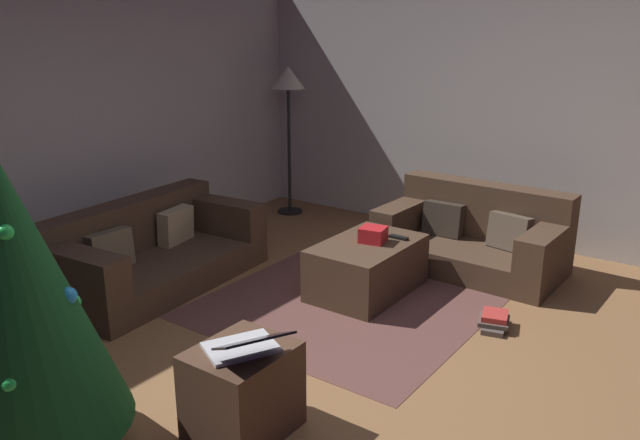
{
  "coord_description": "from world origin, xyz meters",
  "views": [
    {
      "loc": [
        -2.88,
        -1.8,
        2.07
      ],
      "look_at": [
        0.6,
        0.7,
        0.75
      ],
      "focal_mm": 35.71,
      "sensor_mm": 36.0,
      "label": 1
    }
  ],
  "objects_px": {
    "gift_box": "(373,235)",
    "side_table": "(243,391)",
    "couch_left": "(150,252)",
    "couch_right": "(474,236)",
    "christmas_tree": "(9,291)",
    "ottoman": "(367,267)",
    "book_stack": "(494,321)",
    "corner_lamp": "(288,89)",
    "tv_remote": "(399,237)",
    "laptop": "(245,345)"
  },
  "relations": [
    {
      "from": "tv_remote",
      "to": "couch_right",
      "type": "bearing_deg",
      "value": -20.2
    },
    {
      "from": "gift_box",
      "to": "corner_lamp",
      "type": "bearing_deg",
      "value": 54.45
    },
    {
      "from": "gift_box",
      "to": "side_table",
      "type": "relative_size",
      "value": 0.37
    },
    {
      "from": "ottoman",
      "to": "book_stack",
      "type": "bearing_deg",
      "value": -90.74
    },
    {
      "from": "couch_right",
      "to": "gift_box",
      "type": "xyz_separation_m",
      "value": [
        -1.01,
        0.44,
        0.21
      ]
    },
    {
      "from": "ottoman",
      "to": "corner_lamp",
      "type": "height_order",
      "value": "corner_lamp"
    },
    {
      "from": "ottoman",
      "to": "corner_lamp",
      "type": "distance_m",
      "value": 2.66
    },
    {
      "from": "laptop",
      "to": "ottoman",
      "type": "bearing_deg",
      "value": 14.3
    },
    {
      "from": "book_stack",
      "to": "corner_lamp",
      "type": "distance_m",
      "value": 3.58
    },
    {
      "from": "side_table",
      "to": "book_stack",
      "type": "relative_size",
      "value": 1.61
    },
    {
      "from": "couch_left",
      "to": "tv_remote",
      "type": "distance_m",
      "value": 2.05
    },
    {
      "from": "couch_right",
      "to": "ottoman",
      "type": "relative_size",
      "value": 1.66
    },
    {
      "from": "ottoman",
      "to": "corner_lamp",
      "type": "bearing_deg",
      "value": 53.29
    },
    {
      "from": "couch_left",
      "to": "book_stack",
      "type": "height_order",
      "value": "couch_left"
    },
    {
      "from": "ottoman",
      "to": "laptop",
      "type": "relative_size",
      "value": 1.75
    },
    {
      "from": "couch_left",
      "to": "christmas_tree",
      "type": "distance_m",
      "value": 2.35
    },
    {
      "from": "side_table",
      "to": "christmas_tree",
      "type": "bearing_deg",
      "value": 137.1
    },
    {
      "from": "side_table",
      "to": "laptop",
      "type": "bearing_deg",
      "value": -116.87
    },
    {
      "from": "christmas_tree",
      "to": "side_table",
      "type": "xyz_separation_m",
      "value": [
        0.77,
        -0.71,
        -0.66
      ]
    },
    {
      "from": "couch_left",
      "to": "book_stack",
      "type": "bearing_deg",
      "value": 103.5
    },
    {
      "from": "couch_left",
      "to": "tv_remote",
      "type": "xyz_separation_m",
      "value": [
        1.1,
        -1.73,
        0.17
      ]
    },
    {
      "from": "couch_right",
      "to": "book_stack",
      "type": "height_order",
      "value": "couch_right"
    },
    {
      "from": "tv_remote",
      "to": "corner_lamp",
      "type": "height_order",
      "value": "corner_lamp"
    },
    {
      "from": "laptop",
      "to": "corner_lamp",
      "type": "distance_m",
      "value": 4.26
    },
    {
      "from": "couch_right",
      "to": "gift_box",
      "type": "height_order",
      "value": "couch_right"
    },
    {
      "from": "gift_box",
      "to": "corner_lamp",
      "type": "height_order",
      "value": "corner_lamp"
    },
    {
      "from": "couch_right",
      "to": "book_stack",
      "type": "distance_m",
      "value": 1.25
    },
    {
      "from": "christmas_tree",
      "to": "side_table",
      "type": "bearing_deg",
      "value": -42.9
    },
    {
      "from": "side_table",
      "to": "laptop",
      "type": "xyz_separation_m",
      "value": [
        -0.03,
        -0.06,
        0.3
      ]
    },
    {
      "from": "couch_right",
      "to": "laptop",
      "type": "xyz_separation_m",
      "value": [
        -3.03,
        -0.04,
        0.27
      ]
    },
    {
      "from": "gift_box",
      "to": "book_stack",
      "type": "xyz_separation_m",
      "value": [
        -0.06,
        -1.05,
        -0.43
      ]
    },
    {
      "from": "laptop",
      "to": "corner_lamp",
      "type": "bearing_deg",
      "value": 35.34
    },
    {
      "from": "ottoman",
      "to": "tv_remote",
      "type": "xyz_separation_m",
      "value": [
        0.23,
        -0.15,
        0.22
      ]
    },
    {
      "from": "gift_box",
      "to": "book_stack",
      "type": "relative_size",
      "value": 0.59
    },
    {
      "from": "gift_box",
      "to": "tv_remote",
      "type": "xyz_separation_m",
      "value": [
        0.18,
        -0.13,
        -0.05
      ]
    },
    {
      "from": "tv_remote",
      "to": "christmas_tree",
      "type": "bearing_deg",
      "value": 172.06
    },
    {
      "from": "christmas_tree",
      "to": "corner_lamp",
      "type": "relative_size",
      "value": 1.04
    },
    {
      "from": "gift_box",
      "to": "corner_lamp",
      "type": "xyz_separation_m",
      "value": [
        1.38,
        1.94,
        0.92
      ]
    },
    {
      "from": "couch_right",
      "to": "ottoman",
      "type": "bearing_deg",
      "value": 67.96
    },
    {
      "from": "side_table",
      "to": "couch_right",
      "type": "bearing_deg",
      "value": -0.35
    },
    {
      "from": "laptop",
      "to": "book_stack",
      "type": "height_order",
      "value": "laptop"
    },
    {
      "from": "christmas_tree",
      "to": "gift_box",
      "type": "bearing_deg",
      "value": -6.1
    },
    {
      "from": "side_table",
      "to": "book_stack",
      "type": "distance_m",
      "value": 2.05
    },
    {
      "from": "couch_left",
      "to": "couch_right",
      "type": "height_order",
      "value": "couch_right"
    },
    {
      "from": "couch_left",
      "to": "christmas_tree",
      "type": "relative_size",
      "value": 1.11
    },
    {
      "from": "side_table",
      "to": "laptop",
      "type": "distance_m",
      "value": 0.31
    },
    {
      "from": "couch_left",
      "to": "christmas_tree",
      "type": "xyz_separation_m",
      "value": [
        -1.84,
        -1.3,
        0.64
      ]
    },
    {
      "from": "tv_remote",
      "to": "book_stack",
      "type": "xyz_separation_m",
      "value": [
        -0.24,
        -0.92,
        -0.38
      ]
    },
    {
      "from": "gift_box",
      "to": "laptop",
      "type": "bearing_deg",
      "value": -166.64
    },
    {
      "from": "tv_remote",
      "to": "corner_lamp",
      "type": "xyz_separation_m",
      "value": [
        1.2,
        2.06,
        0.96
      ]
    }
  ]
}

